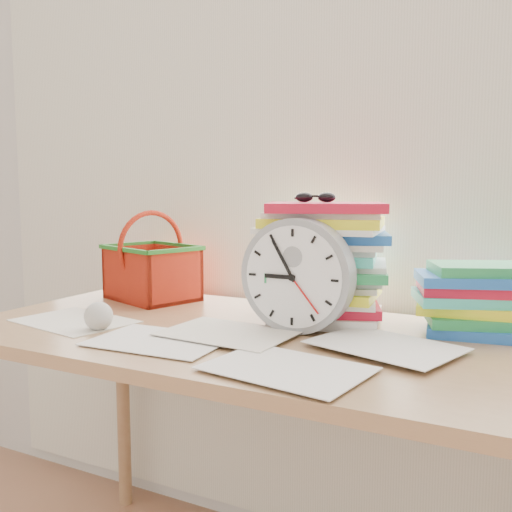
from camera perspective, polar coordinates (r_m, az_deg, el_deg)
The scene contains 9 objects.
curtain at distance 1.66m, azimuth 5.83°, elevation 14.28°, with size 2.40×0.01×2.50m, color white.
desk at distance 1.36m, azimuth -0.45°, elevation -10.62°, with size 1.40×0.70×0.75m.
paper_stack at distance 1.43m, azimuth 6.64°, elevation -0.63°, with size 0.31×0.26×0.30m, color white, non-canonical shape.
clock at distance 1.31m, azimuth 4.17°, elevation -1.97°, with size 0.27×0.27×0.05m, color gray.
sunglasses at distance 1.41m, azimuth 5.96°, elevation 5.87°, with size 0.11×0.10×0.03m, color black, non-canonical shape.
book_stack at distance 1.41m, azimuth 20.98°, elevation -3.97°, with size 0.27×0.21×0.16m, color white, non-canonical shape.
basket at distance 1.73m, azimuth -10.38°, elevation -0.04°, with size 0.26×0.20×0.26m, color red, non-canonical shape.
crumpled_ball at distance 1.40m, azimuth -15.49°, elevation -5.79°, with size 0.07×0.07×0.07m, color silver.
scattered_papers at distance 1.34m, azimuth -0.45°, elevation -7.31°, with size 1.26×0.42×0.02m, color white, non-canonical shape.
Camera 1 is at (0.60, 0.45, 1.08)m, focal length 40.00 mm.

